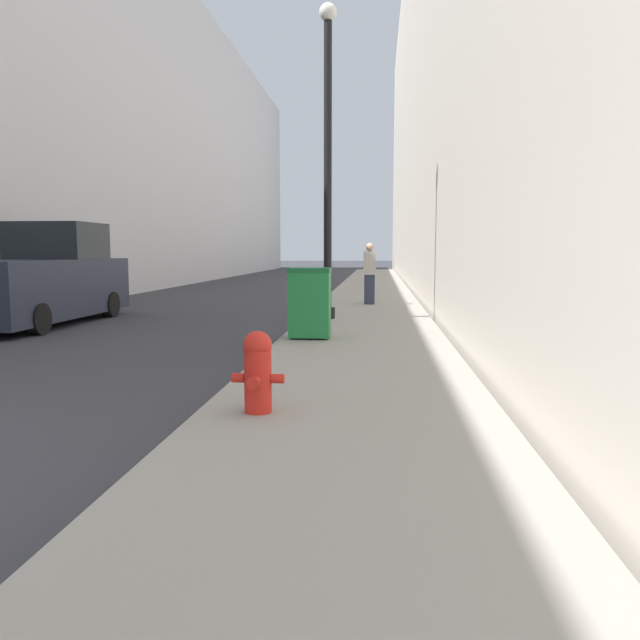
# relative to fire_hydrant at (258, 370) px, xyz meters

# --- Properties ---
(sidewalk_right) EXTENTS (2.94, 60.00, 0.14)m
(sidewalk_right) POSITION_rel_fire_hydrant_xyz_m (0.88, 15.65, -0.48)
(sidewalk_right) COLOR gray
(sidewalk_right) RESTS_ON ground
(building_left_glass) EXTENTS (12.00, 60.00, 14.66)m
(building_left_glass) POSITION_rel_fire_hydrant_xyz_m (-14.23, 23.65, 6.78)
(building_left_glass) COLOR #BCBCC1
(building_left_glass) RESTS_ON ground
(building_right_stone) EXTENTS (12.00, 60.00, 18.09)m
(building_right_stone) POSITION_rel_fire_hydrant_xyz_m (8.45, 23.65, 8.49)
(building_right_stone) COLOR beige
(building_right_stone) RESTS_ON ground
(fire_hydrant) EXTENTS (0.50, 0.39, 0.78)m
(fire_hydrant) POSITION_rel_fire_hydrant_xyz_m (0.00, 0.00, 0.00)
(fire_hydrant) COLOR red
(fire_hydrant) RESTS_ON sidewalk_right
(trash_bin) EXTENTS (0.73, 0.58, 1.23)m
(trash_bin) POSITION_rel_fire_hydrant_xyz_m (-0.06, 5.06, 0.22)
(trash_bin) COLOR #1E7538
(trash_bin) RESTS_ON sidewalk_right
(lamppost) EXTENTS (0.38, 0.38, 6.84)m
(lamppost) POSITION_rel_fire_hydrant_xyz_m (-0.01, 8.31, 3.19)
(lamppost) COLOR black
(lamppost) RESTS_ON sidewalk_right
(pickup_truck) EXTENTS (2.10, 5.44, 2.34)m
(pickup_truck) POSITION_rel_fire_hydrant_xyz_m (-6.53, 7.84, 0.43)
(pickup_truck) COLOR #232838
(pickup_truck) RESTS_ON ground
(pedestrian_on_sidewalk) EXTENTS (0.35, 0.23, 1.74)m
(pedestrian_on_sidewalk) POSITION_rel_fire_hydrant_xyz_m (0.88, 12.17, 0.46)
(pedestrian_on_sidewalk) COLOR #2D3347
(pedestrian_on_sidewalk) RESTS_ON sidewalk_right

